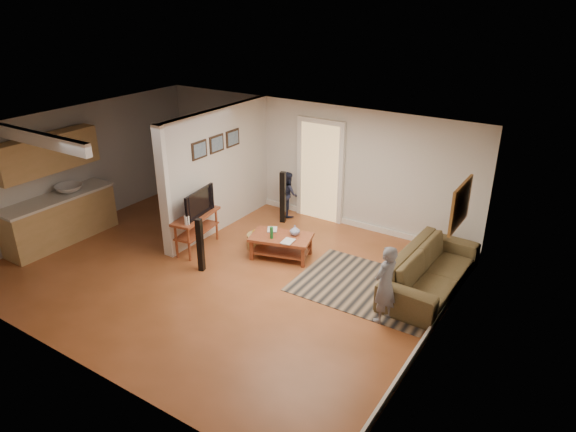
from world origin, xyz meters
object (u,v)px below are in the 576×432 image
object	(u,v)px
sofa	(429,288)
toddler	(288,215)
toy_basket	(258,240)
coffee_table	(282,240)
speaker_left	(200,245)
speaker_right	(283,197)
child	(382,320)
tv_console	(196,218)

from	to	relation	value
sofa	toddler	size ratio (longest dim) A/B	2.38
toy_basket	toddler	bearing A→B (deg)	102.41
coffee_table	toddler	size ratio (longest dim) A/B	1.25
toddler	sofa	bearing A→B (deg)	-163.35
toy_basket	speaker_left	bearing A→B (deg)	-104.14
sofa	coffee_table	world-z (taller)	coffee_table
speaker_right	toy_basket	world-z (taller)	speaker_right
coffee_table	child	bearing A→B (deg)	-19.72
tv_console	speaker_left	size ratio (longest dim) A/B	1.17
toy_basket	toddler	size ratio (longest dim) A/B	0.42
sofa	toy_basket	distance (m)	3.32
toy_basket	child	world-z (taller)	child
coffee_table	tv_console	distance (m)	1.69
tv_console	toy_basket	bearing A→B (deg)	26.73
coffee_table	sofa	bearing A→B (deg)	8.83
coffee_table	child	xyz separation A→B (m)	(2.39, -0.86, -0.34)
coffee_table	child	size ratio (longest dim) A/B	1.01
tv_console	child	xyz separation A→B (m)	(3.94, -0.26, -0.64)
speaker_left	coffee_table	bearing A→B (deg)	37.67
tv_console	toy_basket	world-z (taller)	tv_console
child	toddler	size ratio (longest dim) A/B	1.24
coffee_table	speaker_right	distance (m)	1.61
coffee_table	toy_basket	world-z (taller)	coffee_table
speaker_left	toddler	distance (m)	2.94
coffee_table	tv_console	world-z (taller)	tv_console
speaker_left	toddler	xyz separation A→B (m)	(-0.04, 2.90, -0.50)
coffee_table	speaker_right	bearing A→B (deg)	122.79
tv_console	coffee_table	bearing A→B (deg)	12.15
speaker_right	speaker_left	bearing A→B (deg)	-107.62
coffee_table	speaker_left	world-z (taller)	speaker_left
speaker_left	speaker_right	world-z (taller)	speaker_right
tv_console	toy_basket	xyz separation A→B (m)	(0.94, 0.67, -0.49)
speaker_right	toddler	xyz separation A→B (m)	(-0.11, 0.37, -0.57)
child	speaker_left	bearing A→B (deg)	-69.92
sofa	child	world-z (taller)	child
speaker_right	toddler	world-z (taller)	speaker_right
sofa	child	bearing A→B (deg)	168.66
sofa	tv_console	size ratio (longest dim) A/B	2.04
coffee_table	speaker_right	size ratio (longest dim) A/B	1.11
speaker_right	toy_basket	xyz separation A→B (m)	(0.25, -1.27, -0.41)
tv_console	toddler	size ratio (longest dim) A/B	1.16
tv_console	toddler	world-z (taller)	tv_console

